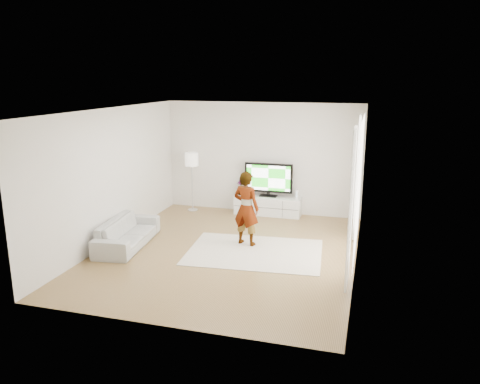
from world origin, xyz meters
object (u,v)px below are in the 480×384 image
(television, at_px, (269,179))
(player, at_px, (246,208))
(sofa, at_px, (127,232))
(floor_lamp, at_px, (192,162))
(rug, at_px, (254,252))
(media_console, at_px, (268,205))

(television, height_order, player, player)
(player, relative_size, sofa, 0.81)
(television, distance_m, sofa, 3.85)
(player, bearing_deg, television, -74.76)
(sofa, bearing_deg, floor_lamp, -13.00)
(rug, distance_m, sofa, 2.66)
(media_console, height_order, sofa, sofa)
(media_console, height_order, player, player)
(television, xyz_separation_m, floor_lamp, (-1.98, -0.18, 0.35))
(television, relative_size, rug, 0.46)
(media_console, relative_size, player, 1.08)
(rug, bearing_deg, floor_lamp, 132.66)
(rug, distance_m, floor_lamp, 3.63)
(media_console, height_order, television, television)
(rug, xyz_separation_m, sofa, (-2.62, -0.34, 0.27))
(media_console, relative_size, television, 1.38)
(television, bearing_deg, sofa, -127.34)
(player, bearing_deg, media_console, -74.75)
(player, xyz_separation_m, floor_lamp, (-2.03, 2.11, 0.50))
(television, distance_m, rug, 2.85)
(player, relative_size, floor_lamp, 1.02)
(rug, bearing_deg, player, 125.78)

